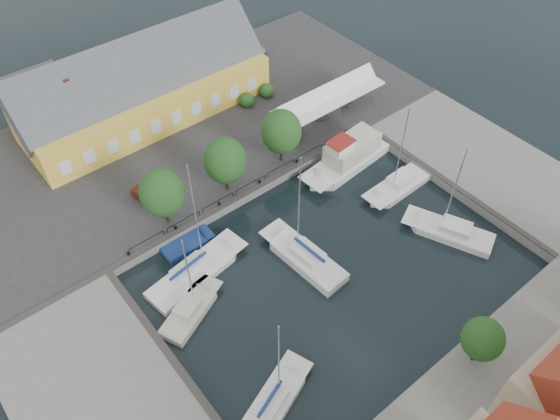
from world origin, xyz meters
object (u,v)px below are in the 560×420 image
Objects in this scene: east_boat_a at (397,187)px; car_silver at (251,50)px; car_red at (148,197)px; west_boat_a at (196,273)px; warehouse at (138,90)px; trawler at (348,158)px; tent_canopy at (329,97)px; center_sailboat at (304,258)px; launch_nw at (187,246)px; west_boat_b at (191,311)px; east_boat_c at (450,233)px; west_boat_d at (273,403)px.

car_silver is at bearing 84.62° from east_boat_a.
car_red is 10.02m from west_boat_a.
warehouse reaches higher than trawler.
warehouse is 21.63m from tent_canopy.
center_sailboat is 13.72m from east_boat_a.
car_silver is 32.40m from launch_nw.
west_boat_a is at bearing -108.29° from warehouse.
warehouse is at bearing 140.14° from tent_canopy.
west_boat_a is 4.01m from west_boat_b.
east_boat_a reaches higher than east_boat_c.
trawler is at bearing -166.97° from car_silver.
launch_nw is at bearing 176.40° from trawler.
west_boat_b is at bearing 92.62° from west_boat_d.
west_boat_d is (-27.13, -39.01, -1.44)m from car_silver.
west_boat_a is at bearing 150.30° from center_sailboat.
west_boat_d reaches higher than trawler.
west_boat_a is (-24.11, -8.88, -3.41)m from tent_canopy.
launch_nw is at bearing -108.03° from warehouse.
east_boat_c is at bearing -161.90° from car_silver.
west_boat_b reaches higher than car_red.
car_silver is 39.55m from west_boat_b.
car_red is at bearing 134.36° from east_boat_c.
warehouse is at bearing 68.81° from west_boat_b.
west_boat_b is at bearing -128.78° from west_boat_a.
car_silver is (17.59, 2.40, -2.72)m from warehouse.
warehouse is 2.98× the size of west_boat_b.
west_boat_d is at bearing -87.38° from west_boat_b.
west_boat_b is 7.45m from launch_nw.
launch_nw is at bearing -166.39° from tent_canopy.
east_boat_a is at bearing -97.73° from tent_canopy.
car_red is at bearing 145.73° from car_silver.
east_boat_c is 1.16× the size of west_boat_b.
east_boat_a reaches higher than west_boat_d.
car_red is at bearing 82.81° from west_boat_d.
trawler is at bearing -33.98° from car_red.
warehouse is 5.55× the size of launch_nw.
tent_canopy is at bearing 41.94° from center_sailboat.
car_red is 0.33× the size of trawler.
west_boat_d reaches higher than car_silver.
tent_canopy is 13.33m from east_boat_a.
tent_canopy is 1.31× the size of west_boat_d.
trawler is 0.87× the size of west_boat_a.
center_sailboat is at bearing -87.54° from warehouse.
west_boat_b is (-3.49, -13.01, -1.37)m from car_red.
east_boat_c is 25.21m from launch_nw.
east_boat_a reaches higher than trawler.
tent_canopy is at bearing 82.27° from east_boat_a.
warehouse is 2.47× the size of trawler.
car_silver is 34.31m from center_sailboat.
car_red is 23.98m from west_boat_d.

